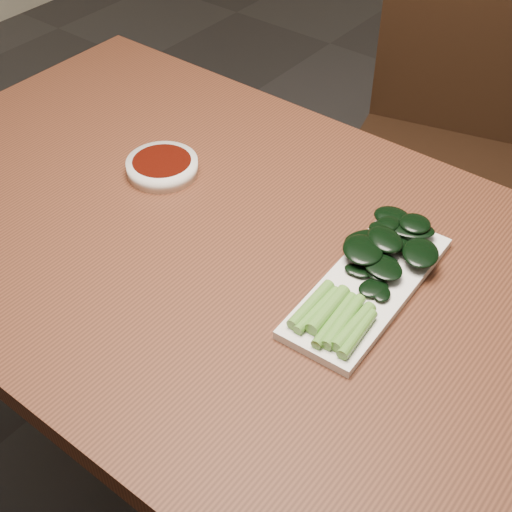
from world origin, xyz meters
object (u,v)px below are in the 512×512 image
object	(u,v)px
sauce_bowl	(162,166)
serving_plate	(368,286)
chair_far	(443,140)
table	(246,281)
gai_lan	(375,263)

from	to	relation	value
sauce_bowl	serving_plate	distance (m)	0.44
sauce_bowl	serving_plate	xyz separation A→B (m)	(0.44, -0.03, -0.01)
sauce_bowl	serving_plate	size ratio (longest dim) A/B	0.39
chair_far	serving_plate	world-z (taller)	chair_far
table	serving_plate	xyz separation A→B (m)	(0.20, 0.04, 0.08)
chair_far	gai_lan	world-z (taller)	chair_far
table	gai_lan	world-z (taller)	gai_lan
chair_far	sauce_bowl	xyz separation A→B (m)	(-0.19, -0.79, 0.28)
chair_far	gai_lan	xyz separation A→B (m)	(0.24, -0.79, 0.29)
serving_plate	gai_lan	bearing A→B (deg)	105.36
table	sauce_bowl	xyz separation A→B (m)	(-0.24, 0.07, 0.09)
serving_plate	chair_far	bearing A→B (deg)	106.62
table	sauce_bowl	world-z (taller)	sauce_bowl
chair_far	serving_plate	xyz separation A→B (m)	(0.24, -0.82, 0.27)
serving_plate	table	bearing A→B (deg)	-168.45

